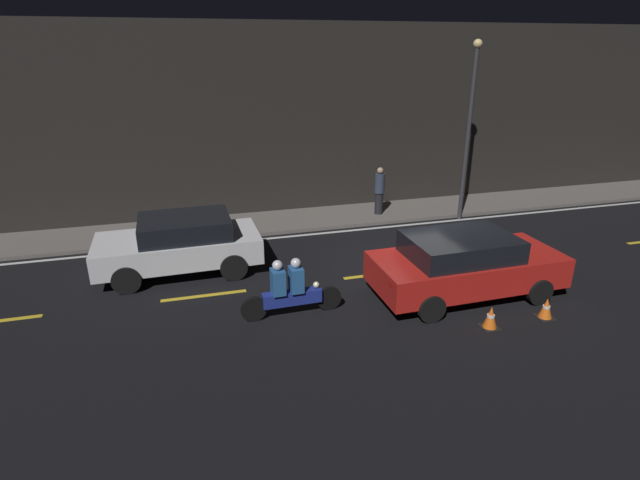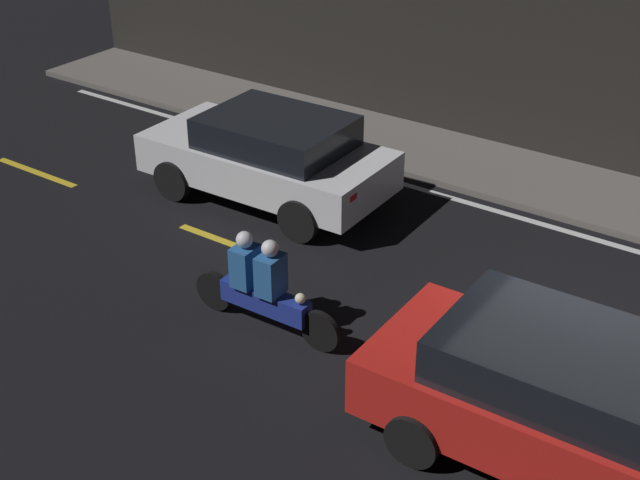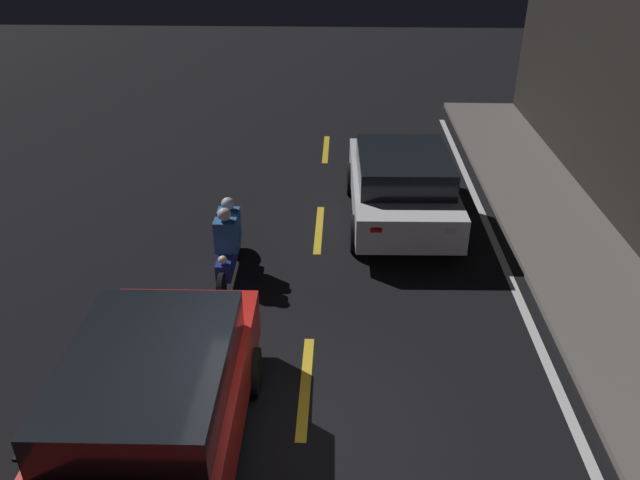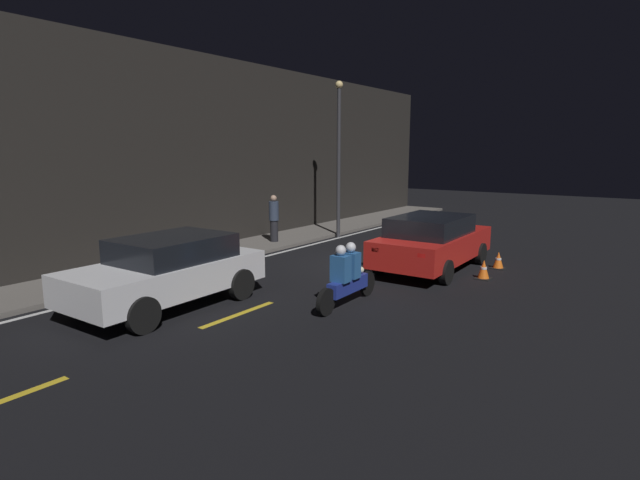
# 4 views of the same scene
# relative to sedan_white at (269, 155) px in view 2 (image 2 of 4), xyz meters

# --- Properties ---
(ground_plane) EXTENTS (56.00, 56.00, 0.00)m
(ground_plane) POSITION_rel_sedan_white_xyz_m (5.94, -1.59, -0.80)
(ground_plane) COLOR black
(lane_dash_a) EXTENTS (2.00, 0.14, 0.01)m
(lane_dash_a) POSITION_rel_sedan_white_xyz_m (-4.06, -1.59, -0.80)
(lane_dash_a) COLOR gold
(lane_dash_a) RESTS_ON ground
(lane_dash_b) EXTENTS (2.00, 0.14, 0.01)m
(lane_dash_b) POSITION_rel_sedan_white_xyz_m (0.44, -1.59, -0.80)
(lane_dash_b) COLOR gold
(lane_dash_b) RESTS_ON ground
(lane_dash_c) EXTENTS (2.00, 0.14, 0.01)m
(lane_dash_c) POSITION_rel_sedan_white_xyz_m (4.94, -1.59, -0.80)
(lane_dash_c) COLOR gold
(lane_dash_c) RESTS_ON ground
(sedan_white) EXTENTS (4.16, 2.11, 1.48)m
(sedan_white) POSITION_rel_sedan_white_xyz_m (0.00, 0.00, 0.00)
(sedan_white) COLOR silver
(sedan_white) RESTS_ON ground
(taxi_red) EXTENTS (4.47, 2.08, 1.51)m
(taxi_red) POSITION_rel_sedan_white_xyz_m (6.39, -3.17, 0.00)
(taxi_red) COLOR red
(taxi_red) RESTS_ON ground
(motorcycle) EXTENTS (2.27, 0.38, 1.35)m
(motorcycle) POSITION_rel_sedan_white_xyz_m (2.21, -3.04, -0.17)
(motorcycle) COLOR black
(motorcycle) RESTS_ON ground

